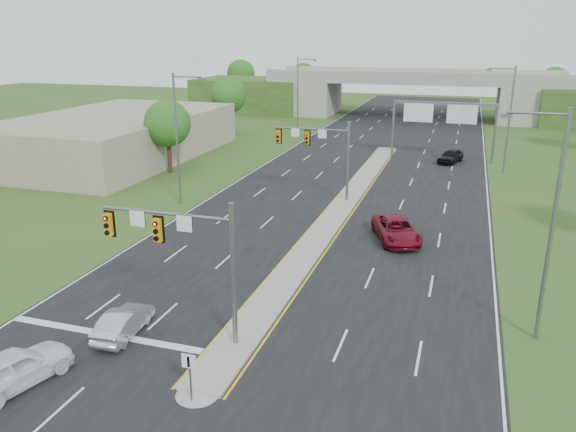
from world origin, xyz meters
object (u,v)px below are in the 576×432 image
(car_far_c, at_px, (451,156))
(car_far_a, at_px, (396,230))
(signal_mast_near, at_px, (186,247))
(sign_gantry, at_px, (442,115))
(keep_right_sign, at_px, (190,370))
(car_white, at_px, (14,368))
(car_silver, at_px, (124,322))
(signal_mast_far, at_px, (322,147))
(overpass, at_px, (413,97))

(car_far_c, bearing_deg, car_far_a, -77.59)
(signal_mast_near, relative_size, sign_gantry, 0.60)
(keep_right_sign, xyz_separation_m, car_white, (-7.44, -1.19, -0.67))
(sign_gantry, bearing_deg, car_silver, -104.99)
(signal_mast_far, distance_m, sign_gantry, 21.91)
(car_white, distance_m, car_far_c, 51.98)
(signal_mast_near, relative_size, car_silver, 1.75)
(signal_mast_far, height_order, car_white, signal_mast_far)
(signal_mast_near, xyz_separation_m, car_far_c, (10.26, 43.99, -3.95))
(car_far_c, bearing_deg, signal_mast_far, -100.48)
(overpass, height_order, car_silver, overpass)
(car_far_c, bearing_deg, overpass, 120.39)
(car_far_a, bearing_deg, car_silver, -143.26)
(car_far_a, bearing_deg, signal_mast_near, -135.64)
(car_white, xyz_separation_m, car_far_a, (12.80, 22.22, -0.04))
(overpass, relative_size, car_white, 16.49)
(overpass, bearing_deg, keep_right_sign, -90.00)
(signal_mast_near, height_order, car_silver, signal_mast_near)
(keep_right_sign, distance_m, car_far_c, 49.10)
(signal_mast_near, height_order, signal_mast_far, same)
(overpass, xyz_separation_m, car_far_c, (7.99, -36.08, -2.77))
(car_white, relative_size, car_far_a, 0.86)
(signal_mast_far, relative_size, car_white, 1.44)
(signal_mast_near, distance_m, car_white, 8.58)
(signal_mast_near, height_order, sign_gantry, signal_mast_near)
(signal_mast_far, relative_size, car_silver, 1.75)
(sign_gantry, bearing_deg, overpass, 100.79)
(car_silver, bearing_deg, overpass, -98.71)
(car_silver, height_order, car_far_a, car_far_a)
(signal_mast_near, xyz_separation_m, signal_mast_far, (0.00, 25.00, 0.00))
(signal_mast_far, bearing_deg, overpass, 87.65)
(signal_mast_near, xyz_separation_m, keep_right_sign, (2.26, -4.45, -3.21))
(signal_mast_far, bearing_deg, car_far_c, 61.62)
(sign_gantry, distance_m, car_white, 52.75)
(keep_right_sign, bearing_deg, car_white, -170.91)
(sign_gantry, xyz_separation_m, overpass, (-6.68, 35.08, -1.69))
(sign_gantry, xyz_separation_m, car_far_a, (-1.32, -28.42, -4.43))
(car_far_a, distance_m, car_far_c, 27.54)
(keep_right_sign, xyz_separation_m, car_silver, (-5.53, 3.81, -0.84))
(signal_mast_far, xyz_separation_m, car_far_c, (10.26, 18.99, -3.95))
(signal_mast_near, relative_size, keep_right_sign, 3.18)
(signal_mast_far, height_order, car_far_a, signal_mast_far)
(overpass, distance_m, car_far_c, 37.06)
(overpass, height_order, car_white, overpass)
(car_white, relative_size, car_silver, 1.21)
(overpass, bearing_deg, signal_mast_near, -91.62)
(car_silver, relative_size, car_far_a, 0.70)
(signal_mast_near, bearing_deg, car_white, -132.53)
(sign_gantry, distance_m, car_far_c, 4.76)
(keep_right_sign, bearing_deg, car_far_a, 75.70)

